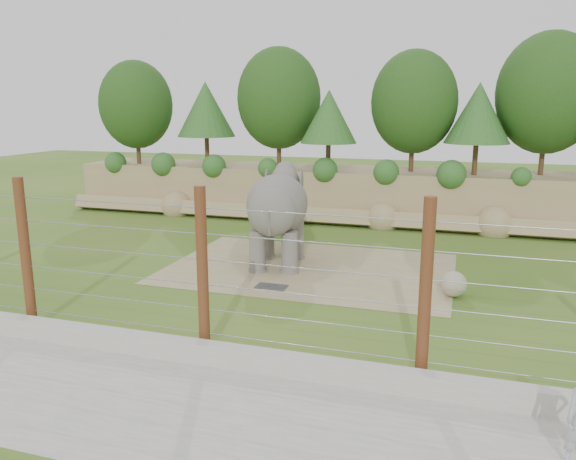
% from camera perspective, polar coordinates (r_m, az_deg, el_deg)
% --- Properties ---
extents(ground, '(90.00, 90.00, 0.00)m').
position_cam_1_polar(ground, '(17.63, -1.98, -6.44)').
color(ground, '#37631A').
rests_on(ground, ground).
extents(back_embankment, '(30.00, 5.52, 8.77)m').
position_cam_1_polar(back_embankment, '(28.87, 7.65, 8.95)').
color(back_embankment, '#97835D').
rests_on(back_embankment, ground).
extents(dirt_patch, '(10.00, 7.00, 0.02)m').
position_cam_1_polar(dirt_patch, '(20.21, 2.21, -3.90)').
color(dirt_patch, '#97865A').
rests_on(dirt_patch, ground).
extents(drain_grate, '(1.00, 0.60, 0.03)m').
position_cam_1_polar(drain_grate, '(18.14, -1.70, -5.77)').
color(drain_grate, '#262628').
rests_on(drain_grate, dirt_patch).
extents(elephant, '(2.55, 4.58, 3.51)m').
position_cam_1_polar(elephant, '(20.22, -1.08, 1.20)').
color(elephant, '#69635D').
rests_on(elephant, ground).
extents(stone_ball, '(0.79, 0.79, 0.79)m').
position_cam_1_polar(stone_ball, '(17.88, 16.48, -5.29)').
color(stone_ball, gray).
rests_on(stone_ball, dirt_patch).
extents(retaining_wall, '(26.00, 0.35, 0.50)m').
position_cam_1_polar(retaining_wall, '(13.27, -9.40, -12.07)').
color(retaining_wall, '#9E9B93').
rests_on(retaining_wall, ground).
extents(walkway, '(26.00, 4.00, 0.01)m').
position_cam_1_polar(walkway, '(11.84, -13.91, -16.84)').
color(walkway, '#9E9B93').
rests_on(walkway, ground).
extents(barrier_fence, '(20.26, 0.26, 4.00)m').
position_cam_1_polar(barrier_fence, '(13.07, -8.68, -4.23)').
color(barrier_fence, '#532E14').
rests_on(barrier_fence, ground).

